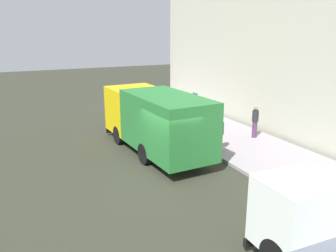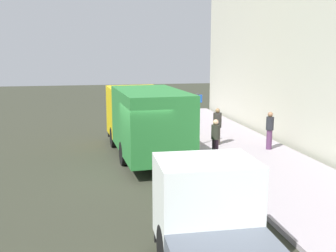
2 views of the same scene
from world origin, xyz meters
TOP-DOWN VIEW (x-y plane):
  - ground at (0.00, 0.00)m, footprint 80.00×80.00m
  - sidewalk at (5.15, 0.00)m, footprint 4.29×30.00m
  - building_facade at (7.79, 0.00)m, footprint 0.50×30.00m
  - large_utility_truck at (0.79, 2.50)m, footprint 2.84×7.43m
  - small_flatbed_truck at (0.74, -7.53)m, footprint 2.12×5.03m
  - pedestrian_walking at (6.26, 2.03)m, footprint 0.45×0.45m
  - pedestrian_standing at (4.29, 3.36)m, footprint 0.44×0.44m
  - pedestrian_third at (3.46, 1.08)m, footprint 0.49×0.49m
  - traffic_cone_orange at (3.26, 7.36)m, footprint 0.43×0.43m
  - street_sign_post at (3.34, 3.41)m, footprint 0.44×0.08m

SIDE VIEW (x-z plane):
  - ground at x=0.00m, z-range 0.00..0.00m
  - sidewalk at x=5.15m, z-range 0.00..0.14m
  - traffic_cone_orange at x=3.26m, z-range 0.14..0.76m
  - pedestrian_third at x=3.46m, z-range 0.19..1.78m
  - pedestrian_standing at x=4.29m, z-range 0.18..1.88m
  - pedestrian_walking at x=6.26m, z-range 0.20..1.86m
  - small_flatbed_truck at x=0.74m, z-range -0.06..2.21m
  - street_sign_post at x=3.34m, z-range 0.37..2.77m
  - large_utility_truck at x=0.79m, z-range 0.18..3.10m
  - building_facade at x=7.79m, z-range 0.00..10.53m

